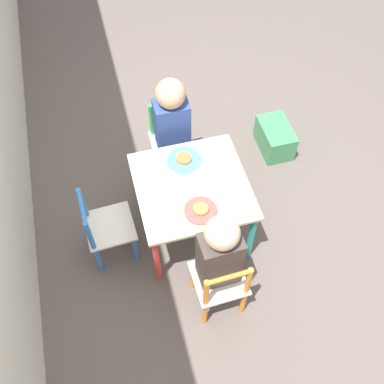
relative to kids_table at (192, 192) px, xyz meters
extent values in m
plane|color=#5B514C|center=(0.00, 0.00, -0.38)|extent=(6.00, 6.00, 0.00)
cube|color=beige|center=(0.00, 0.00, 0.05)|extent=(0.60, 0.60, 0.02)
cylinder|color=teal|center=(-0.27, -0.27, -0.17)|extent=(0.04, 0.04, 0.42)
cylinder|color=yellow|center=(0.27, -0.27, -0.17)|extent=(0.04, 0.04, 0.42)
cylinder|color=#DB3D38|center=(-0.27, 0.27, -0.17)|extent=(0.04, 0.04, 0.42)
cylinder|color=#8E51BC|center=(0.27, 0.27, -0.17)|extent=(0.04, 0.04, 0.42)
cube|color=silver|center=(0.48, 0.00, -0.12)|extent=(0.26, 0.26, 0.02)
cylinder|color=green|center=(0.37, 0.10, -0.26)|extent=(0.03, 0.03, 0.25)
cylinder|color=green|center=(0.37, -0.11, -0.26)|extent=(0.03, 0.03, 0.25)
cylinder|color=green|center=(0.58, 0.10, -0.26)|extent=(0.03, 0.03, 0.25)
cylinder|color=green|center=(0.58, -0.11, -0.26)|extent=(0.03, 0.03, 0.25)
cylinder|color=green|center=(0.58, 0.10, 0.00)|extent=(0.03, 0.03, 0.25)
cylinder|color=green|center=(0.58, -0.11, 0.00)|extent=(0.03, 0.03, 0.25)
cylinder|color=green|center=(0.58, -0.01, 0.11)|extent=(0.03, 0.21, 0.02)
cube|color=silver|center=(-0.48, -0.01, -0.12)|extent=(0.27, 0.27, 0.02)
cylinder|color=orange|center=(-0.37, -0.12, -0.26)|extent=(0.03, 0.03, 0.25)
cylinder|color=orange|center=(-0.37, 0.09, -0.26)|extent=(0.03, 0.03, 0.25)
cylinder|color=orange|center=(-0.58, -0.12, -0.26)|extent=(0.03, 0.03, 0.25)
cylinder|color=orange|center=(-0.58, 0.09, -0.26)|extent=(0.03, 0.03, 0.25)
cylinder|color=orange|center=(-0.58, -0.12, 0.00)|extent=(0.03, 0.03, 0.25)
cylinder|color=orange|center=(-0.58, 0.09, 0.00)|extent=(0.03, 0.03, 0.25)
cylinder|color=orange|center=(-0.58, -0.02, 0.11)|extent=(0.03, 0.21, 0.02)
cube|color=silver|center=(-0.02, 0.47, -0.12)|extent=(0.27, 0.27, 0.02)
cylinder|color=#387AD1|center=(-0.12, 0.36, -0.26)|extent=(0.03, 0.03, 0.25)
cylinder|color=#387AD1|center=(0.09, 0.37, -0.26)|extent=(0.03, 0.03, 0.25)
cylinder|color=#387AD1|center=(-0.13, 0.58, -0.26)|extent=(0.03, 0.03, 0.25)
cylinder|color=#387AD1|center=(0.08, 0.59, -0.26)|extent=(0.03, 0.03, 0.25)
cylinder|color=#387AD1|center=(-0.13, 0.58, 0.00)|extent=(0.03, 0.03, 0.25)
cylinder|color=#387AD1|center=(0.08, 0.59, 0.00)|extent=(0.03, 0.03, 0.25)
cylinder|color=#387AD1|center=(-0.03, 0.58, 0.11)|extent=(0.21, 0.03, 0.02)
cylinder|color=#7A6B5B|center=(0.36, 0.05, -0.25)|extent=(0.07, 0.07, 0.26)
cylinder|color=#7A6B5B|center=(0.35, -0.05, -0.25)|extent=(0.07, 0.07, 0.26)
cube|color=#2D478E|center=(0.46, 0.00, 0.06)|extent=(0.14, 0.20, 0.35)
sphere|color=tan|center=(0.46, 0.00, 0.31)|extent=(0.17, 0.17, 0.17)
cylinder|color=#38383D|center=(-0.35, -0.06, -0.25)|extent=(0.07, 0.07, 0.26)
cylinder|color=#38383D|center=(-0.36, 0.04, -0.25)|extent=(0.07, 0.07, 0.26)
cube|color=#423833|center=(-0.46, -0.01, 0.06)|extent=(0.15, 0.20, 0.35)
sphere|color=#DBB293|center=(-0.46, -0.01, 0.30)|extent=(0.16, 0.16, 0.16)
cylinder|color=#4C9EE0|center=(0.17, 0.00, 0.07)|extent=(0.19, 0.19, 0.01)
cylinder|color=#CC6633|center=(0.17, 0.00, 0.08)|extent=(0.09, 0.09, 0.02)
cylinder|color=#E54C47|center=(-0.17, 0.00, 0.07)|extent=(0.17, 0.17, 0.01)
cylinder|color=#D6843D|center=(-0.17, 0.00, 0.08)|extent=(0.08, 0.08, 0.02)
cube|color=#3D8E56|center=(0.48, -0.71, -0.28)|extent=(0.30, 0.19, 0.20)
camera|label=1|loc=(-1.37, 0.37, 2.00)|focal=42.00mm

